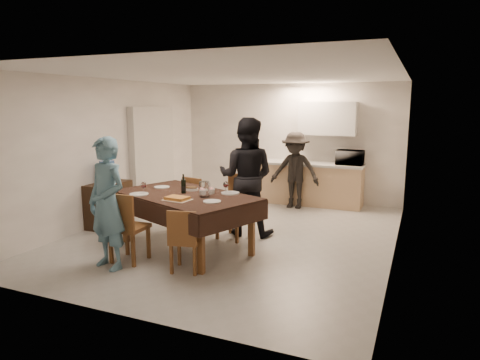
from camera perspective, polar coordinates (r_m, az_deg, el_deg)
The scene contains 33 objects.
floor at distance 7.20m, azimuth -0.65°, elevation -7.28°, with size 5.00×6.00×0.02m, color #A5A5A0.
ceiling at distance 6.88m, azimuth -0.69°, elevation 13.85°, with size 5.00×6.00×0.02m, color white.
wall_back at distance 9.73m, azimuth 6.50°, elevation 5.01°, with size 5.00×0.02×2.60m, color white.
wall_front at distance 4.38m, azimuth -16.71°, elevation -1.48°, with size 5.00×0.02×2.60m, color white.
wall_left at distance 8.25m, azimuth -16.81°, elevation 3.75°, with size 0.02×6.00×2.60m, color white.
wall_right at distance 6.35m, azimuth 20.47°, elevation 1.78°, with size 0.02×6.00×2.60m, color white.
stub_partition at distance 9.17m, azimuth -11.56°, elevation 3.00°, with size 0.15×1.40×2.10m, color beige.
kitchen_base_cabinet at distance 9.38m, azimuth 9.34°, elevation -0.61°, with size 2.20×0.60×0.86m, color tan.
kitchen_worktop at distance 9.31m, azimuth 9.42°, elevation 2.15°, with size 2.24×0.64×0.05m, color #B5B5B0.
upper_cabinet at distance 9.30m, azimuth 11.61°, elevation 8.04°, with size 1.20×0.34×0.70m, color white.
dining_table at distance 6.37m, azimuth -7.35°, elevation -2.22°, with size 2.46×1.96×0.84m.
chair_near_left at distance 5.99m, azimuth -15.15°, elevation -5.23°, with size 0.46×0.46×0.53m.
chair_near_right at distance 5.53m, azimuth -7.60°, elevation -7.18°, with size 0.46×0.46×0.45m.
chair_far_left at distance 7.20m, azimuth -7.73°, elevation -2.78°, with size 0.49×0.49×0.49m.
chair_far_right at distance 6.77m, azimuth -1.22°, elevation -2.89°, with size 0.54×0.54×0.55m.
console at distance 7.96m, azimuth -17.07°, elevation -3.13°, with size 0.42×0.84×0.78m, color black.
water_jug at distance 7.85m, azimuth -17.29°, elevation 1.06°, with size 0.26×0.26×0.40m, color #376CBC.
wine_bottle at distance 6.40m, azimuth -7.54°, elevation -0.49°, with size 0.07×0.07×0.29m, color black, non-canonical shape.
water_pitcher at distance 6.13m, azimuth -4.79°, elevation -1.23°, with size 0.14×0.14×0.22m, color white.
savoury_tart at distance 5.99m, azimuth -8.37°, elevation -2.43°, with size 0.36×0.27×0.05m, color #C18338.
salad_bowl at distance 6.37m, azimuth -4.21°, elevation -1.48°, with size 0.18×0.18×0.07m, color silver.
mushroom_dish at distance 6.62m, azimuth -6.51°, elevation -1.23°, with size 0.20×0.20×0.04m, color silver.
wine_glass_a at distance 6.44m, azimuth -12.73°, elevation -1.06°, with size 0.08×0.08×0.19m, color white, non-canonical shape.
wine_glass_b at distance 6.31m, azimuth -1.91°, elevation -1.02°, with size 0.08×0.08×0.19m, color white, non-canonical shape.
wine_glass_c at distance 6.70m, azimuth -7.55°, elevation -0.48°, with size 0.08×0.08×0.18m, color white, non-canonical shape.
plate_near_left at distance 6.44m, azimuth -13.32°, elevation -1.85°, with size 0.27×0.27×0.02m, color silver.
plate_near_right at distance 5.82m, azimuth -3.75°, elevation -2.86°, with size 0.24×0.24×0.01m, color silver.
plate_far_left at distance 6.92m, azimuth -10.39°, elevation -0.93°, with size 0.25×0.25×0.01m, color silver.
plate_far_right at distance 6.35m, azimuth -1.30°, elevation -1.75°, with size 0.27×0.27×0.02m, color silver.
microwave at distance 9.13m, azimuth 14.46°, elevation 2.92°, with size 0.55×0.37×0.30m, color white.
person_near at distance 5.83m, azimuth -17.30°, elevation -3.02°, with size 0.63×0.42×1.74m, color slate.
person_far at distance 7.02m, azimuth 0.85°, elevation 0.43°, with size 0.94×0.73×1.94m, color black.
person_kitchen at distance 8.95m, azimuth 7.33°, elevation 1.30°, with size 1.03×0.59×1.59m, color black.
Camera 1 is at (2.77, -6.29, 2.14)m, focal length 32.00 mm.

